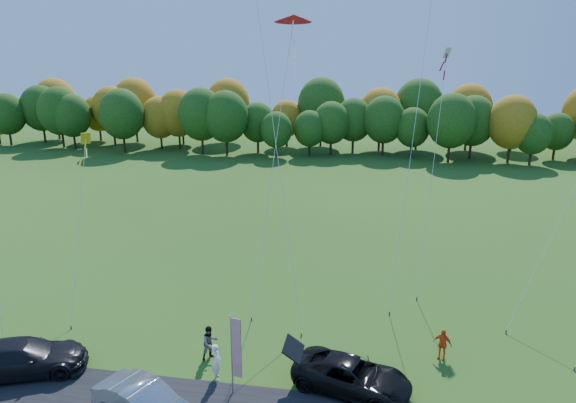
# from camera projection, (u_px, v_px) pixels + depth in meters

# --- Properties ---
(ground) EXTENTS (160.00, 160.00, 0.00)m
(ground) POSITION_uv_depth(u_px,v_px,m) (267.00, 374.00, 24.87)
(ground) COLOR #295015
(tree_line) EXTENTS (116.00, 12.00, 10.00)m
(tree_line) POSITION_uv_depth(u_px,v_px,m) (343.00, 156.00, 76.90)
(tree_line) COLOR #1E4711
(tree_line) RESTS_ON ground
(black_suv) EXTENTS (5.94, 3.96, 1.52)m
(black_suv) POSITION_uv_depth(u_px,v_px,m) (352.00, 376.00, 23.51)
(black_suv) COLOR black
(black_suv) RESTS_ON ground
(dark_truck_a) EXTENTS (6.30, 4.31, 1.69)m
(dark_truck_a) POSITION_uv_depth(u_px,v_px,m) (23.00, 357.00, 24.74)
(dark_truck_a) COLOR black
(dark_truck_a) RESTS_ON ground
(person_tailgate_a) EXTENTS (0.67, 0.79, 1.83)m
(person_tailgate_a) POSITION_uv_depth(u_px,v_px,m) (216.00, 362.00, 24.28)
(person_tailgate_a) COLOR white
(person_tailgate_a) RESTS_ON ground
(person_tailgate_b) EXTENTS (1.09, 1.10, 1.79)m
(person_tailgate_b) POSITION_uv_depth(u_px,v_px,m) (210.00, 343.00, 25.92)
(person_tailgate_b) COLOR gray
(person_tailgate_b) RESTS_ON ground
(person_east) EXTENTS (1.04, 0.73, 1.64)m
(person_east) POSITION_uv_depth(u_px,v_px,m) (442.00, 344.00, 25.94)
(person_east) COLOR #F65717
(person_east) RESTS_ON ground
(feather_flag) EXTENTS (0.51, 0.16, 3.92)m
(feather_flag) POSITION_uv_depth(u_px,v_px,m) (235.00, 347.00, 22.83)
(feather_flag) COLOR #999999
(feather_flag) RESTS_ON ground
(kite_delta_blue) EXTENTS (6.73, 10.70, 24.35)m
(kite_delta_blue) POSITION_uv_depth(u_px,v_px,m) (272.00, 113.00, 29.80)
(kite_delta_blue) COLOR #4C3F33
(kite_delta_blue) RESTS_ON ground
(kite_parafoil_orange) EXTENTS (5.28, 13.56, 34.32)m
(kite_parafoil_orange) POSITION_uv_depth(u_px,v_px,m) (429.00, 19.00, 31.53)
(kite_parafoil_orange) COLOR #4C3F33
(kite_parafoil_orange) RESTS_ON ground
(kite_delta_red) EXTENTS (2.44, 9.04, 18.39)m
(kite_delta_red) POSITION_uv_depth(u_px,v_px,m) (275.00, 149.00, 31.15)
(kite_delta_red) COLOR #4C3F33
(kite_delta_red) RESTS_ON ground
(kite_diamond_yellow) EXTENTS (1.67, 5.93, 10.67)m
(kite_diamond_yellow) POSITION_uv_depth(u_px,v_px,m) (79.00, 226.00, 30.07)
(kite_diamond_yellow) COLOR #4C3F33
(kite_diamond_yellow) RESTS_ON ground
(kite_diamond_white) EXTENTS (2.10, 7.63, 15.68)m
(kite_diamond_white) POSITION_uv_depth(u_px,v_px,m) (433.00, 169.00, 33.36)
(kite_diamond_white) COLOR #4C3F33
(kite_diamond_white) RESTS_ON ground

